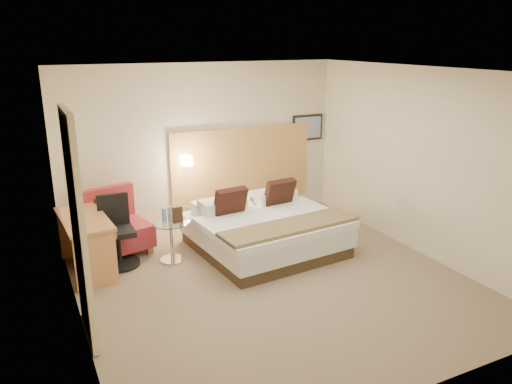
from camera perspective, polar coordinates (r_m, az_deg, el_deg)
name	(u,v)px	position (r m, az deg, el deg)	size (l,w,h in m)	color
floor	(272,281)	(6.71, 1.86, -10.11)	(4.80, 5.00, 0.02)	#806D56
ceiling	(274,70)	(5.97, 2.12, 13.78)	(4.80, 5.00, 0.02)	white
wall_back	(203,145)	(8.44, -6.05, 5.35)	(4.80, 0.02, 2.70)	beige
wall_front	(418,259)	(4.28, 18.02, -7.26)	(4.80, 0.02, 2.70)	beige
wall_left	(69,210)	(5.55, -20.61, -1.94)	(0.02, 5.00, 2.70)	beige
wall_right	(420,162)	(7.60, 18.28, 3.27)	(0.02, 5.00, 2.70)	beige
headboard_panel	(242,164)	(8.75, -1.57, 3.18)	(2.60, 0.04, 1.30)	tan
art_frame	(307,127)	(9.25, 5.90, 7.34)	(0.62, 0.03, 0.47)	black
art_canvas	(308,128)	(9.24, 5.97, 7.32)	(0.54, 0.01, 0.39)	gray
lamp_arm	(185,160)	(8.29, -8.07, 3.65)	(0.02, 0.02, 0.12)	silver
lamp_shade	(187,161)	(8.23, -7.93, 3.56)	(0.15, 0.15, 0.15)	#FFEDC6
curtain	(78,229)	(5.36, -19.65, -3.98)	(0.06, 0.90, 2.42)	beige
bottle_a	(164,215)	(7.12, -10.46, -2.62)	(0.06, 0.06, 0.21)	#8CB0D9
bottle_b	(170,214)	(7.16, -9.83, -2.45)	(0.06, 0.06, 0.21)	#8CAFD9
menu_folder	(178,215)	(7.07, -8.95, -2.58)	(0.14, 0.05, 0.23)	#3B2718
bed	(265,229)	(7.51, 0.99, -4.28)	(2.15, 2.11, 0.98)	#3D2F1E
lounge_chair	(114,228)	(7.69, -15.93, -3.97)	(1.06, 0.97, 0.94)	tan
side_table	(172,239)	(7.23, -9.63, -5.34)	(0.55, 0.55, 0.58)	silver
desk	(86,229)	(7.09, -18.80, -3.99)	(0.65, 1.28, 0.78)	#B97E48
desk_chair	(117,237)	(7.24, -15.59, -5.00)	(0.57, 0.57, 0.99)	black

